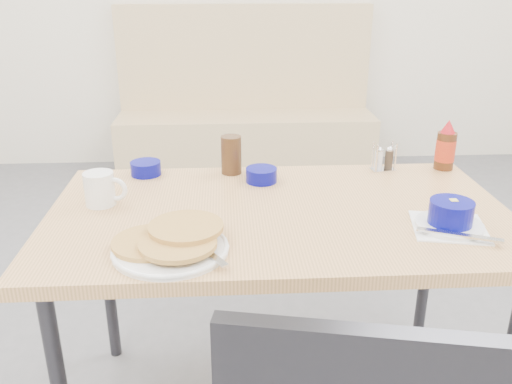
{
  "coord_description": "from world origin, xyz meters",
  "views": [
    {
      "loc": [
        -0.16,
        -1.25,
        1.43
      ],
      "look_at": [
        -0.07,
        0.25,
        0.82
      ],
      "focal_mm": 38.0,
      "sensor_mm": 36.0,
      "label": 1
    }
  ],
  "objects": [
    {
      "name": "pancake_plate",
      "position": [
        -0.31,
        0.01,
        0.78
      ],
      "size": [
        0.3,
        0.3,
        0.05
      ],
      "rotation": [
        0.0,
        0.0,
        0.23
      ],
      "color": "white",
      "rests_on": "dining_table"
    },
    {
      "name": "coffee_mug",
      "position": [
        -0.55,
        0.33,
        0.81
      ],
      "size": [
        0.14,
        0.09,
        0.1
      ],
      "rotation": [
        0.0,
        0.0,
        -0.18
      ],
      "color": "white",
      "rests_on": "dining_table"
    },
    {
      "name": "amber_tumbler",
      "position": [
        -0.14,
        0.59,
        0.83
      ],
      "size": [
        0.09,
        0.09,
        0.14
      ],
      "primitive_type": "cylinder",
      "rotation": [
        0.0,
        0.0,
        -0.19
      ],
      "color": "#3F2714",
      "rests_on": "dining_table"
    },
    {
      "name": "condiment_caddy",
      "position": [
        0.41,
        0.59,
        0.8
      ],
      "size": [
        0.09,
        0.06,
        0.1
      ],
      "rotation": [
        0.0,
        0.0,
        0.16
      ],
      "color": "silver",
      "rests_on": "dining_table"
    },
    {
      "name": "creamer_bowl",
      "position": [
        -0.45,
        0.59,
        0.78
      ],
      "size": [
        0.11,
        0.11,
        0.05
      ],
      "rotation": [
        0.0,
        0.0,
        -0.1
      ],
      "color": "#050773",
      "rests_on": "dining_table"
    },
    {
      "name": "dining_table",
      "position": [
        0.0,
        0.25,
        0.7
      ],
      "size": [
        1.4,
        0.8,
        0.76
      ],
      "color": "tan",
      "rests_on": "ground"
    },
    {
      "name": "booth_bench",
      "position": [
        0.0,
        2.78,
        0.35
      ],
      "size": [
        1.9,
        0.56,
        1.22
      ],
      "color": "tan",
      "rests_on": "ground"
    },
    {
      "name": "butter_bowl",
      "position": [
        -0.04,
        0.5,
        0.78
      ],
      "size": [
        0.11,
        0.11,
        0.05
      ],
      "rotation": [
        0.0,
        0.0,
        -0.39
      ],
      "color": "#050773",
      "rests_on": "dining_table"
    },
    {
      "name": "syrup_bottle",
      "position": [
        0.64,
        0.59,
        0.84
      ],
      "size": [
        0.07,
        0.07,
        0.18
      ],
      "rotation": [
        0.0,
        0.0,
        0.38
      ],
      "color": "#47230F",
      "rests_on": "dining_table"
    },
    {
      "name": "grits_setting",
      "position": [
        0.47,
        0.1,
        0.8
      ],
      "size": [
        0.24,
        0.25,
        0.08
      ],
      "rotation": [
        0.0,
        0.0,
        -0.2
      ],
      "color": "white",
      "rests_on": "dining_table"
    }
  ]
}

